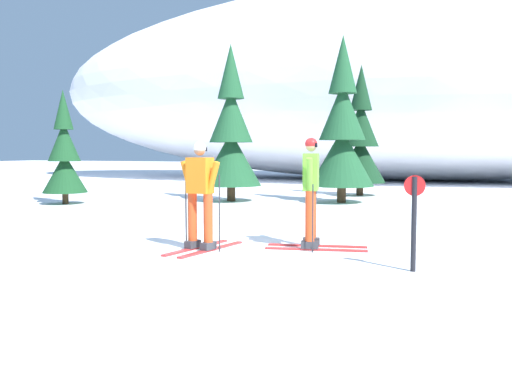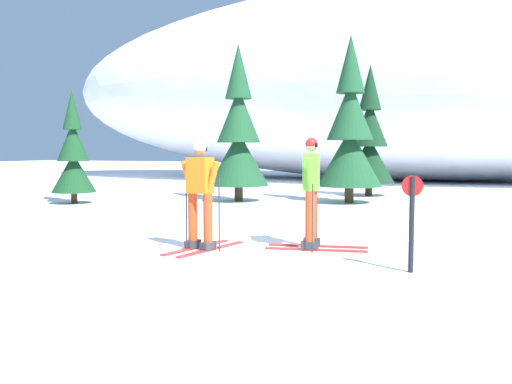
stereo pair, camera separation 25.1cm
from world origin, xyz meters
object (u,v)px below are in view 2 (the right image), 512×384
object	(u,v)px
skier_orange_jacket	(200,194)
pine_tree_center_right	(369,141)
trail_marker_post	(412,217)
pine_tree_far_left	(73,156)
pine_tree_center	(350,133)
pine_tree_center_left	(239,136)
skier_lime_jacket	(312,190)

from	to	relation	value
skier_orange_jacket	pine_tree_center_right	xyz separation A→B (m)	(0.39, 11.90, 1.02)
skier_orange_jacket	trail_marker_post	xyz separation A→B (m)	(3.39, -0.39, -0.18)
pine_tree_far_left	skier_orange_jacket	bearing A→B (deg)	-36.92
pine_tree_center	pine_tree_center_left	bearing A→B (deg)	-167.12
skier_lime_jacket	pine_tree_center_left	distance (m)	8.78
skier_orange_jacket	pine_tree_center_right	distance (m)	11.95
skier_orange_jacket	skier_lime_jacket	size ratio (longest dim) A/B	0.96
pine_tree_center_right	skier_orange_jacket	bearing A→B (deg)	-91.87
pine_tree_center_right	trail_marker_post	world-z (taller)	pine_tree_center_right
pine_tree_center	pine_tree_center_right	bearing A→B (deg)	89.56
skier_lime_jacket	pine_tree_center_right	world-z (taller)	pine_tree_center_right
skier_orange_jacket	pine_tree_center	xyz separation A→B (m)	(0.37, 8.95, 1.23)
pine_tree_far_left	trail_marker_post	distance (m)	12.31
pine_tree_far_left	pine_tree_center_right	bearing A→B (deg)	39.30
skier_lime_jacket	pine_tree_center_left	world-z (taller)	pine_tree_center_left
pine_tree_center_left	pine_tree_center_right	xyz separation A→B (m)	(3.42, 3.72, -0.13)
trail_marker_post	pine_tree_far_left	bearing A→B (deg)	151.17
pine_tree_far_left	pine_tree_center_right	xyz separation A→B (m)	(7.76, 6.35, 0.51)
skier_lime_jacket	trail_marker_post	size ratio (longest dim) A/B	1.41
pine_tree_center_left	pine_tree_center	xyz separation A→B (m)	(3.40, 0.78, 0.07)
skier_lime_jacket	pine_tree_center_right	size ratio (longest dim) A/B	0.40
pine_tree_center	pine_tree_center_right	world-z (taller)	pine_tree_center
skier_lime_jacket	trail_marker_post	xyz separation A→B (m)	(1.76, -1.21, -0.24)
pine_tree_center_left	pine_tree_center_right	distance (m)	5.06
skier_lime_jacket	pine_tree_center_right	distance (m)	11.19
pine_tree_center_left	trail_marker_post	size ratio (longest dim) A/B	3.82
skier_orange_jacket	pine_tree_center	size ratio (longest dim) A/B	0.34
skier_lime_jacket	pine_tree_center	bearing A→B (deg)	98.87
pine_tree_center_right	trail_marker_post	size ratio (longest dim) A/B	3.58
pine_tree_center	skier_orange_jacket	bearing A→B (deg)	-92.34
skier_orange_jacket	trail_marker_post	distance (m)	3.42
pine_tree_center	pine_tree_center_right	distance (m)	2.95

